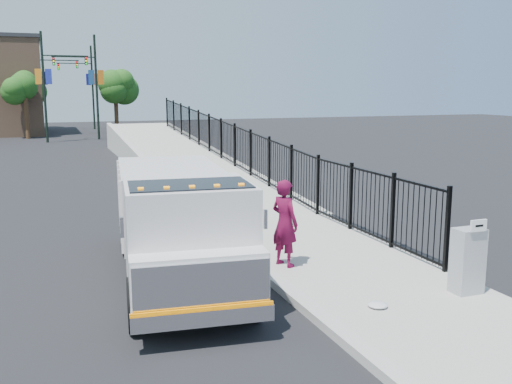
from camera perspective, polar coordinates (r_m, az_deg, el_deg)
name	(u,v)px	position (r m, az deg, el deg)	size (l,w,h in m)	color
ground	(255,268)	(12.85, -0.07, -7.60)	(120.00, 120.00, 0.00)	black
sidewalk	(379,283)	(11.96, 12.18, -8.92)	(3.55, 12.00, 0.12)	#9E998E
curb	(292,294)	(11.07, 3.64, -10.18)	(0.30, 12.00, 0.16)	#ADAAA3
ramp	(182,169)	(28.46, -7.42, 2.26)	(3.95, 24.00, 1.70)	#9E998E
iron_fence	(235,159)	(24.91, -2.13, 3.28)	(0.10, 28.00, 1.80)	black
truck	(178,217)	(11.84, -7.85, -2.50)	(2.99, 7.18, 2.39)	black
worker	(285,223)	(12.40, 2.89, -3.11)	(0.70, 0.46, 1.91)	#570A2A
utility_cabinet	(468,261)	(11.56, 20.40, -6.47)	(0.55, 0.40, 1.25)	gray
arrow_sign	(479,226)	(11.21, 21.37, -3.15)	(0.35, 0.04, 0.22)	white
debris	(378,305)	(10.55, 12.07, -10.97)	(0.36, 0.36, 0.09)	silver
light_pole_0	(48,83)	(44.93, -20.06, 10.24)	(3.77, 0.22, 8.00)	black
light_pole_1	(92,83)	(46.57, -16.05, 10.44)	(3.78, 0.22, 8.00)	black
light_pole_2	(44,83)	(52.34, -20.39, 10.15)	(3.77, 0.22, 8.00)	black
light_pole_3	(89,84)	(58.50, -16.34, 10.32)	(3.78, 0.22, 8.00)	black
tree_0	(25,89)	(48.91, -22.12, 9.54)	(2.25, 2.25, 5.13)	#382314
tree_1	(115,89)	(51.49, -13.89, 10.01)	(2.41, 2.41, 5.20)	#382314
tree_2	(28,88)	(61.22, -21.87, 9.62)	(3.33, 3.33, 5.67)	#382314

